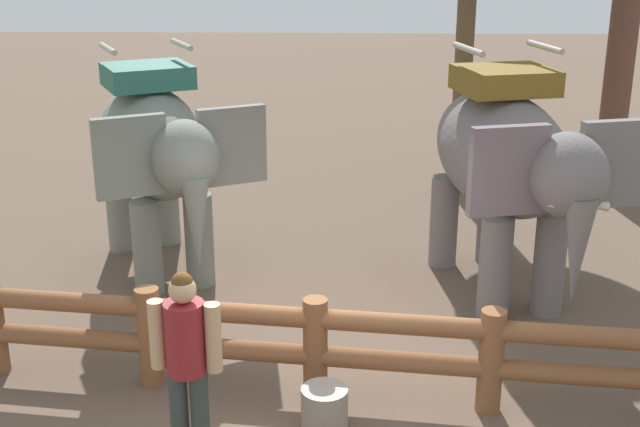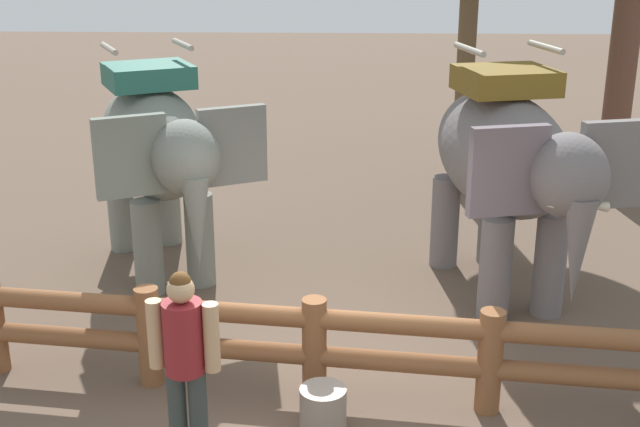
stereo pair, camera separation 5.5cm
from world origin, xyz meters
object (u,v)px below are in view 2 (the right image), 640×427
object	(u,v)px
tourist_woman_in_black	(184,353)
elephant_center	(508,162)
feed_bucket	(323,410)
elephant_near_left	(157,150)
log_fence	(314,341)

from	to	relation	value
tourist_woman_in_black	elephant_center	bearing A→B (deg)	46.97
elephant_center	feed_bucket	distance (m)	4.04
elephant_near_left	feed_bucket	bearing A→B (deg)	-58.55
elephant_near_left	elephant_center	xyz separation A→B (m)	(4.38, -0.60, 0.04)
log_fence	feed_bucket	xyz separation A→B (m)	(0.11, -0.61, -0.38)
log_fence	elephant_center	bearing A→B (deg)	48.14
log_fence	elephant_near_left	bearing A→B (deg)	124.96
log_fence	tourist_woman_in_black	distance (m)	1.52
log_fence	tourist_woman_in_black	world-z (taller)	tourist_woman_in_black
elephant_center	tourist_woman_in_black	xyz separation A→B (m)	(-3.27, -3.50, -0.73)
elephant_center	tourist_woman_in_black	world-z (taller)	elephant_center
elephant_center	tourist_woman_in_black	distance (m)	4.85
log_fence	feed_bucket	bearing A→B (deg)	-80.22
log_fence	feed_bucket	size ratio (longest dim) A/B	15.38
tourist_woman_in_black	feed_bucket	distance (m)	1.46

